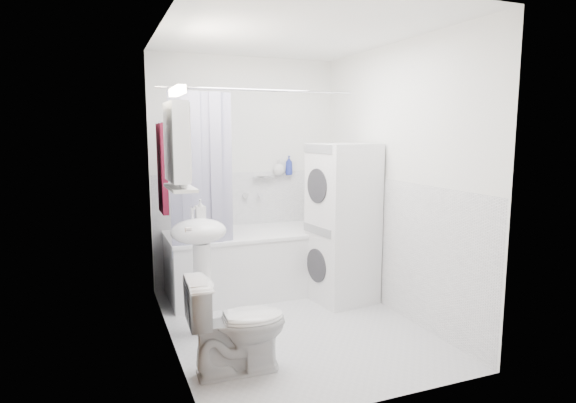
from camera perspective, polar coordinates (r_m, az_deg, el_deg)
name	(u,v)px	position (r m, az deg, el deg)	size (l,w,h in m)	color
floor	(292,324)	(4.24, 0.47, -14.31)	(2.60, 2.60, 0.00)	silver
room_walls	(292,149)	(3.92, 0.49, 6.21)	(2.60, 2.60, 2.60)	white
wainscot	(280,248)	(4.31, -1.00, -5.52)	(1.98, 2.58, 2.58)	white
door	(188,230)	(3.18, -11.72, -3.29)	(0.05, 2.00, 2.00)	brown
bathtub	(251,259)	(4.92, -4.41, -6.78)	(1.67, 0.79, 0.63)	white
tub_spout	(259,195)	(5.17, -3.46, 0.78)	(0.04, 0.04, 0.12)	silver
curtain_rod	(260,90)	(4.45, -3.33, 13.06)	(0.02, 0.02, 1.85)	silver
shower_curtain	(202,175)	(4.31, -10.18, 3.12)	(0.55, 0.02, 1.45)	#161447
sink	(200,249)	(3.89, -10.41, -5.60)	(0.44, 0.37, 1.04)	white
medicine_cabinet	(177,140)	(3.77, -13.05, 7.11)	(0.13, 0.50, 0.71)	white
shelf	(180,188)	(3.79, -12.65, 1.60)	(0.18, 0.54, 0.03)	silver
shower_caddy	(264,177)	(5.16, -2.91, 2.95)	(0.22, 0.06, 0.02)	silver
towel	(162,166)	(4.41, -14.67, 4.04)	(0.07, 0.34, 0.81)	maroon
washer_dryer	(342,223)	(4.63, 6.47, -2.59)	(0.60, 0.60, 1.52)	white
toilet	(237,325)	(3.38, -6.05, -14.31)	(0.38, 0.68, 0.67)	white
soap_pump	(200,215)	(4.01, -10.34, -1.61)	(0.08, 0.17, 0.08)	gray
shelf_bottle	(183,184)	(3.64, -12.29, 2.09)	(0.07, 0.18, 0.07)	gray
shelf_cup	(178,178)	(3.90, -12.96, 2.70)	(0.10, 0.09, 0.10)	gray
shampoo_a	(279,169)	(5.21, -1.11, 3.85)	(0.13, 0.17, 0.13)	gray
shampoo_b	(289,171)	(5.26, 0.12, 3.62)	(0.08, 0.21, 0.08)	navy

